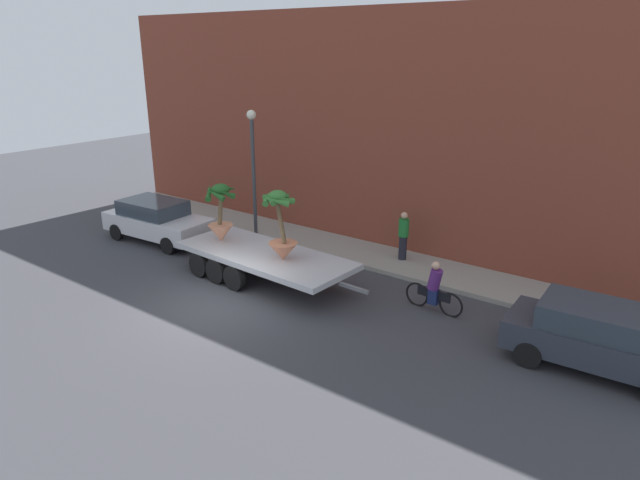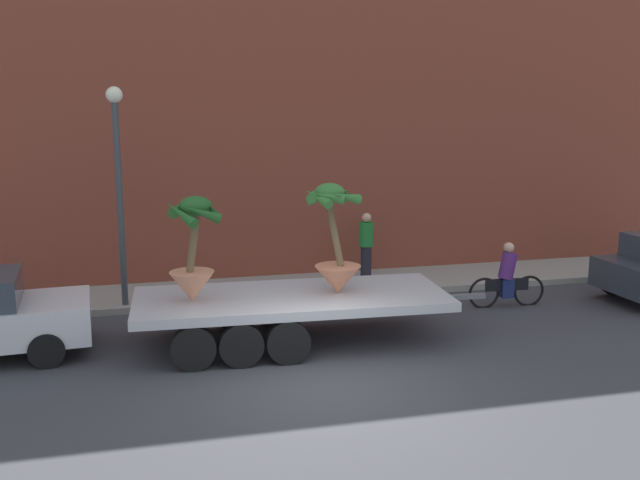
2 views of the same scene
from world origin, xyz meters
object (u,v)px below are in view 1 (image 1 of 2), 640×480
Objects in this scene: trailing_car at (157,220)px; cyclist at (434,289)px; street_lamp at (253,157)px; potted_palm_middle at (221,216)px; potted_palm_rear at (281,230)px; pedestrian_near_gate at (403,235)px; flatbed_trailer at (259,257)px; parked_car at (597,336)px.

cyclist is at bearing 3.74° from trailing_car.
potted_palm_middle is at bearing -66.52° from street_lamp.
potted_palm_rear is at bearing -162.65° from cyclist.
cyclist is at bearing -47.67° from pedestrian_near_gate.
pedestrian_near_gate is at bearing 41.18° from potted_palm_middle.
flatbed_trailer is 3.27× the size of potted_palm_rear.
pedestrian_near_gate is 0.35× the size of street_lamp.
cyclist is (7.19, 1.32, -1.20)m from potted_palm_middle.
potted_palm_rear is 0.52× the size of parked_car.
potted_palm_middle is at bearing 178.28° from potted_palm_rear.
trailing_car is at bearing 174.54° from potted_palm_rear.
street_lamp reaches higher than parked_car.
parked_car is at bearing -6.67° from cyclist.
parked_car is (11.55, 0.81, -1.04)m from potted_palm_middle.
cyclist is at bearing 10.43° from potted_palm_middle.
flatbed_trailer is at bearing -4.93° from trailing_car.
potted_palm_rear is at bearing -5.46° from trailing_car.
flatbed_trailer is 5.05m from pedestrian_near_gate.
parked_car is 15.75m from trailing_car.
potted_palm_rear reaches higher than cyclist.
parked_car is at bearing 4.24° from flatbed_trailer.
parked_car is (4.36, -0.51, 0.16)m from cyclist.
flatbed_trailer is 1.60m from potted_palm_rear.
flatbed_trailer is at bearing -127.32° from pedestrian_near_gate.
street_lamp reaches higher than potted_palm_middle.
street_lamp reaches higher than pedestrian_near_gate.
parked_car is at bearing -25.44° from pedestrian_near_gate.
pedestrian_near_gate is at bearing 154.56° from parked_car.
cyclist is 1.08× the size of pedestrian_near_gate.
potted_palm_middle is at bearing -177.30° from flatbed_trailer.
trailing_car is (-4.20, 0.58, -1.04)m from potted_palm_middle.
potted_palm_rear is at bearing -115.36° from pedestrian_near_gate.
potted_palm_middle is (-1.61, -0.08, 1.09)m from flatbed_trailer.
potted_palm_rear is 4.87m from cyclist.
cyclist is 11.41m from trailing_car.
street_lamp reaches higher than trailing_car.
potted_palm_rear is 8.97m from parked_car.
flatbed_trailer is 5.71m from cyclist.
trailing_car is (-5.81, 0.50, 0.06)m from flatbed_trailer.
potted_palm_middle is 1.09× the size of cyclist.
cyclist is at bearing -11.69° from street_lamp.
potted_palm_middle reaches higher than flatbed_trailer.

